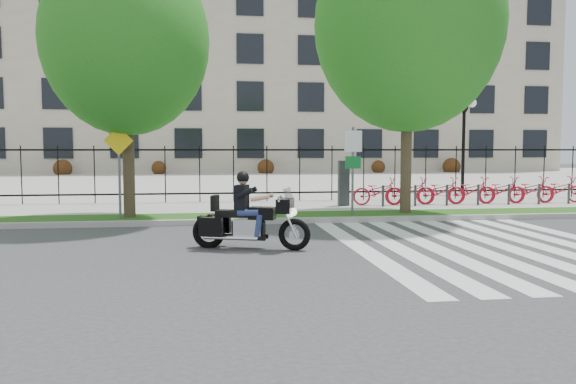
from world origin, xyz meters
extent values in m
plane|color=#343436|center=(0.00, 0.00, 0.00)|extent=(120.00, 120.00, 0.00)
cube|color=#9D9A94|center=(0.00, 4.10, 0.07)|extent=(60.00, 0.20, 0.15)
cube|color=#184E13|center=(0.00, 4.95, 0.07)|extent=(60.00, 1.50, 0.15)
cube|color=#9D9992|center=(0.00, 7.45, 0.07)|extent=(60.00, 3.50, 0.15)
cube|color=#9D9992|center=(0.00, 25.00, 0.05)|extent=(80.00, 34.00, 0.10)
cube|color=#A59785|center=(0.00, 45.00, 10.00)|extent=(60.00, 20.00, 20.00)
cylinder|color=black|center=(10.00, 12.00, 2.00)|extent=(0.14, 0.14, 4.00)
cylinder|color=black|center=(10.00, 12.00, 3.90)|extent=(0.06, 0.70, 0.70)
sphere|color=white|center=(9.65, 12.00, 4.00)|extent=(0.36, 0.36, 0.36)
sphere|color=white|center=(10.35, 12.00, 4.00)|extent=(0.36, 0.36, 0.36)
cylinder|color=#36291D|center=(-3.06, 4.95, 1.89)|extent=(0.32, 0.32, 3.48)
ellipsoid|color=#1D6216|center=(-3.06, 4.95, 4.97)|extent=(4.49, 4.49, 5.16)
cylinder|color=#36291D|center=(4.89, 4.95, 2.08)|extent=(0.32, 0.32, 3.86)
ellipsoid|color=#1D6216|center=(4.89, 4.95, 5.65)|extent=(5.45, 5.45, 6.27)
cube|color=#2D2D33|center=(3.56, 7.20, 0.90)|extent=(0.35, 0.25, 1.50)
imported|color=red|center=(4.76, 7.20, 0.61)|extent=(1.75, 0.61, 0.92)
cylinder|color=#2D2D33|center=(4.76, 6.70, 0.50)|extent=(0.08, 0.08, 0.70)
imported|color=red|center=(5.86, 7.20, 0.61)|extent=(1.75, 0.61, 0.92)
cylinder|color=#2D2D33|center=(5.86, 6.70, 0.50)|extent=(0.08, 0.08, 0.70)
imported|color=red|center=(6.96, 7.20, 0.61)|extent=(1.75, 0.61, 0.92)
cylinder|color=#2D2D33|center=(6.96, 6.70, 0.50)|extent=(0.08, 0.08, 0.70)
imported|color=red|center=(8.06, 7.20, 0.61)|extent=(1.75, 0.61, 0.92)
cylinder|color=#2D2D33|center=(8.06, 6.70, 0.50)|extent=(0.08, 0.08, 0.70)
imported|color=red|center=(9.16, 7.20, 0.61)|extent=(1.75, 0.61, 0.92)
cylinder|color=#2D2D33|center=(9.16, 6.70, 0.50)|extent=(0.08, 0.08, 0.70)
imported|color=red|center=(10.26, 7.20, 0.61)|extent=(1.75, 0.61, 0.92)
cylinder|color=#2D2D33|center=(10.26, 6.70, 0.50)|extent=(0.08, 0.08, 0.70)
imported|color=red|center=(11.36, 7.20, 0.61)|extent=(1.75, 0.61, 0.92)
cylinder|color=#2D2D33|center=(11.36, 6.70, 0.50)|extent=(0.08, 0.08, 0.70)
cylinder|color=#59595B|center=(3.18, 4.60, 1.40)|extent=(0.07, 0.07, 2.50)
cube|color=white|center=(3.18, 4.56, 2.25)|extent=(0.50, 0.03, 0.60)
cube|color=#0C6626|center=(3.18, 4.56, 1.65)|extent=(0.45, 0.03, 0.35)
cylinder|color=#59595B|center=(-3.25, 4.60, 1.35)|extent=(0.07, 0.07, 2.40)
cube|color=yellow|center=(-3.25, 4.56, 2.25)|extent=(0.78, 0.03, 0.78)
torus|color=black|center=(0.81, 0.04, 0.32)|extent=(0.66, 0.32, 0.65)
torus|color=black|center=(-0.89, 0.61, 0.32)|extent=(0.70, 0.35, 0.69)
cube|color=black|center=(0.63, 0.10, 0.90)|extent=(0.43, 0.58, 0.28)
cube|color=#26262B|center=(0.70, 0.08, 1.11)|extent=(0.28, 0.49, 0.29)
cube|color=silver|center=(-0.08, 0.34, 0.43)|extent=(0.64, 0.49, 0.38)
cube|color=black|center=(0.19, 0.25, 0.74)|extent=(0.59, 0.47, 0.25)
cube|color=black|center=(-0.40, 0.45, 0.72)|extent=(0.74, 0.53, 0.13)
cube|color=black|center=(-0.75, 0.57, 0.93)|extent=(0.19, 0.33, 0.32)
cube|color=black|center=(-0.84, 0.30, 0.47)|extent=(0.50, 0.29, 0.38)
cube|color=black|center=(-0.66, 0.84, 0.47)|extent=(0.50, 0.29, 0.38)
cube|color=black|center=(-0.22, 0.39, 1.06)|extent=(0.34, 0.43, 0.49)
sphere|color=tan|center=(-0.19, 0.38, 1.42)|extent=(0.22, 0.22, 0.22)
sphere|color=black|center=(-0.19, 0.38, 1.45)|extent=(0.26, 0.26, 0.26)
camera|label=1|loc=(-0.86, -10.94, 2.02)|focal=35.00mm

